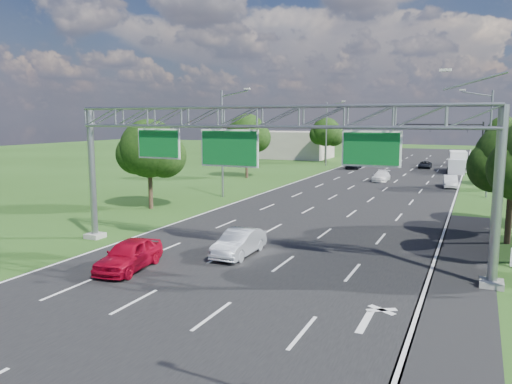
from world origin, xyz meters
The scene contains 20 objects.
ground centered at (0.00, 30.00, 0.00)m, with size 220.00×220.00×0.00m, color #234615.
road centered at (0.00, 30.00, 0.00)m, with size 18.00×180.00×0.02m, color black.
road_flare centered at (10.20, 14.00, 0.00)m, with size 3.00×30.00×0.02m, color black.
sign_gantry centered at (0.33, 12.00, 6.89)m, with size 23.50×1.00×9.56m.
traffic_signal centered at (7.48, 65.00, 5.17)m, with size 12.21×0.24×7.00m.
streetlight_l_near centered at (-11.30, 30.00, 5.58)m, with size 2.97×0.22×10.16m.
streetlight_l_far centered at (-11.30, 65.00, 5.58)m, with size 2.97×0.22×10.16m.
streetlight_r_mid centered at (11.30, 40.00, 5.58)m, with size 2.97×0.22×10.16m.
tree_verge_la centered at (-13.92, 22.04, 4.76)m, with size 5.76×4.80×7.40m.
tree_verge_lb centered at (-15.92, 45.04, 5.41)m, with size 5.76×4.80×8.06m.
tree_verge_lc centered at (-12.92, 70.04, 4.98)m, with size 5.76×4.80×7.62m.
tree_verge_re centered at (14.08, 78.04, 5.20)m, with size 5.76×4.80×7.84m.
building_left centered at (-22.00, 78.00, 2.50)m, with size 14.00×10.00×5.00m, color #9F9685.
red_coupe centered at (-4.82, 7.52, 0.76)m, with size 1.79×4.45×1.52m, color #B50823.
silver_sedan centered at (-1.00, 12.06, 0.71)m, with size 1.51×4.32×1.42m, color silver.
car_queue_a centered at (0.15, 48.49, 0.61)m, with size 1.70×4.19×1.22m, color white.
car_queue_b centered at (3.35, 67.10, 0.53)m, with size 1.77×3.84×1.07m, color black.
car_queue_c centered at (-6.35, 62.26, 0.80)m, with size 1.90×4.72×1.61m, color black.
car_queue_d centered at (8.00, 45.94, 0.66)m, with size 1.40×4.00×1.32m, color silver.
box_truck centered at (8.00, 63.26, 1.38)m, with size 2.61×7.76×2.89m.
Camera 1 is at (10.64, -11.70, 7.39)m, focal length 35.00 mm.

